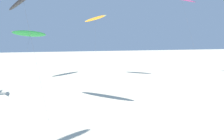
# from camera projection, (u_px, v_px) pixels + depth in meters

# --- Properties ---
(flying_kite_2) EXTENTS (7.30, 11.14, 9.34)m
(flying_kite_2) POSITION_uv_depth(u_px,v_px,m) (30.00, 34.00, 51.31)
(flying_kite_2) COLOR green
(flying_kite_2) RESTS_ON ground
(flying_kite_5) EXTENTS (4.63, 12.32, 12.53)m
(flying_kite_5) POSITION_uv_depth(u_px,v_px,m) (95.00, 18.00, 52.25)
(flying_kite_5) COLOR orange
(flying_kite_5) RESTS_ON ground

